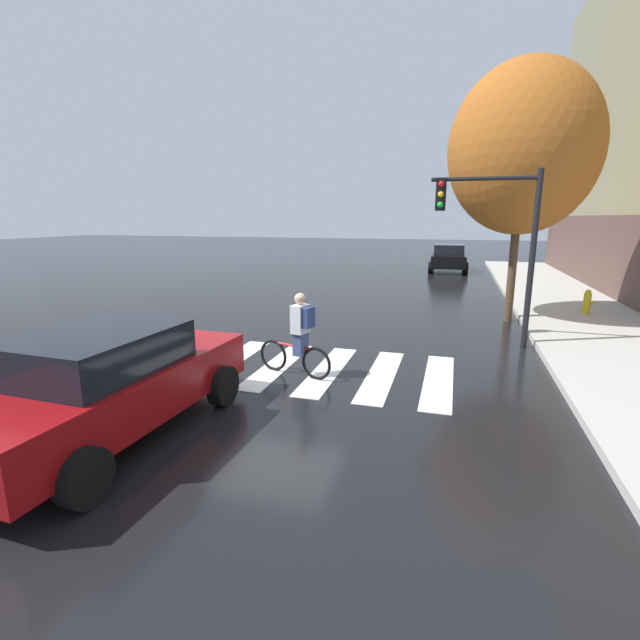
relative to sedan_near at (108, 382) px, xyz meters
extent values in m
plane|color=black|center=(1.15, 3.70, -0.82)|extent=(120.00, 120.00, 0.00)
cube|color=silver|center=(-3.35, 3.70, -0.81)|extent=(0.55, 3.21, 0.01)
cube|color=silver|center=(-2.23, 3.70, -0.81)|extent=(0.55, 3.21, 0.01)
cube|color=silver|center=(-1.11, 3.70, -0.81)|extent=(0.55, 3.21, 0.01)
cube|color=silver|center=(0.01, 3.70, -0.81)|extent=(0.55, 3.21, 0.01)
cube|color=silver|center=(1.13, 3.70, -0.81)|extent=(0.55, 3.21, 0.01)
cube|color=silver|center=(2.25, 3.70, -0.81)|extent=(0.55, 3.21, 0.01)
cube|color=silver|center=(3.36, 3.70, -0.81)|extent=(0.55, 3.21, 0.01)
cube|color=silver|center=(4.48, 3.70, -0.81)|extent=(0.55, 3.21, 0.01)
cube|color=maroon|center=(0.00, 0.04, -0.13)|extent=(2.03, 4.67, 0.70)
cube|color=black|center=(0.00, -0.11, 0.49)|extent=(1.74, 2.26, 0.55)
cylinder|color=black|center=(-0.90, 1.54, -0.48)|extent=(0.27, 0.69, 0.68)
cylinder|color=black|center=(1.02, 1.47, -0.48)|extent=(0.27, 0.69, 0.68)
cylinder|color=black|center=(0.90, -1.47, -0.48)|extent=(0.27, 0.69, 0.68)
cube|color=black|center=(4.29, 23.04, -0.13)|extent=(1.88, 4.59, 0.70)
cube|color=black|center=(4.29, 22.89, 0.49)|extent=(1.66, 2.20, 0.55)
cylinder|color=black|center=(3.32, 24.50, -0.48)|extent=(0.24, 0.68, 0.68)
cylinder|color=black|center=(5.23, 24.51, -0.48)|extent=(0.24, 0.68, 0.68)
cylinder|color=black|center=(3.34, 21.57, -0.48)|extent=(0.24, 0.68, 0.68)
cylinder|color=black|center=(5.26, 21.59, -0.48)|extent=(0.24, 0.68, 0.68)
torus|color=black|center=(2.18, 3.09, -0.49)|extent=(0.65, 0.23, 0.66)
torus|color=black|center=(1.16, 3.37, -0.49)|extent=(0.65, 0.23, 0.66)
cylinder|color=red|center=(1.67, 3.23, -0.21)|extent=(0.87, 0.28, 0.05)
cylinder|color=red|center=(1.82, 3.19, -0.14)|extent=(0.04, 0.04, 0.45)
cube|color=#384772|center=(1.82, 3.19, -0.09)|extent=(0.27, 0.32, 0.56)
cube|color=silver|center=(1.82, 3.19, 0.36)|extent=(0.33, 0.41, 0.56)
sphere|color=tan|center=(1.82, 3.19, 0.76)|extent=(0.22, 0.22, 0.22)
cube|color=navy|center=(1.99, 3.14, 0.41)|extent=(0.23, 0.31, 0.40)
cylinder|color=black|center=(6.39, 6.70, 1.28)|extent=(0.14, 0.14, 4.20)
cylinder|color=black|center=(5.19, 6.70, 3.18)|extent=(2.40, 0.10, 0.10)
cube|color=black|center=(4.23, 6.70, 2.83)|extent=(0.24, 0.20, 0.76)
sphere|color=red|center=(4.23, 6.59, 3.07)|extent=(0.14, 0.14, 0.14)
sphere|color=gold|center=(4.23, 6.59, 2.83)|extent=(0.14, 0.14, 0.14)
sphere|color=green|center=(4.23, 6.59, 2.59)|extent=(0.14, 0.14, 0.14)
cylinder|color=gold|center=(8.69, 10.77, -0.35)|extent=(0.22, 0.22, 0.65)
sphere|color=gold|center=(8.69, 10.77, 0.02)|extent=(0.18, 0.18, 0.18)
cylinder|color=gold|center=(8.85, 10.77, -0.31)|extent=(0.12, 0.09, 0.09)
cylinder|color=#4C3823|center=(6.31, 9.71, 0.85)|extent=(0.24, 0.24, 3.34)
ellipsoid|color=#A5591E|center=(6.31, 9.71, 4.19)|extent=(4.16, 4.16, 4.79)
camera|label=1|loc=(4.65, -5.07, 2.30)|focal=25.71mm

